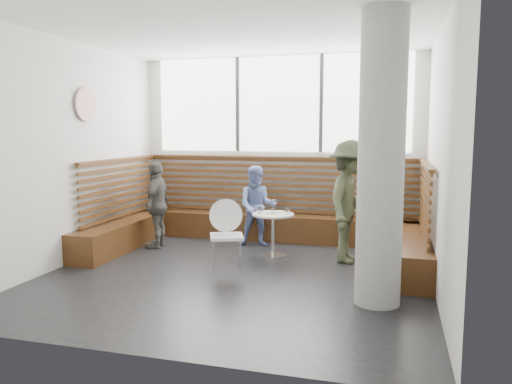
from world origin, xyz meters
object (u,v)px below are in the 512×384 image
(cafe_chair, at_px, (228,229))
(child_back, at_px, (257,206))
(concrete_column, at_px, (381,160))
(cafe_table, at_px, (273,226))
(adult_man, at_px, (350,202))
(child_left, at_px, (157,205))

(cafe_chair, distance_m, child_back, 1.45)
(concrete_column, height_order, cafe_chair, concrete_column)
(cafe_table, xyz_separation_m, adult_man, (1.15, -0.03, 0.42))
(concrete_column, bearing_deg, cafe_table, 132.93)
(cafe_chair, xyz_separation_m, child_back, (0.02, 1.44, 0.10))
(cafe_table, xyz_separation_m, child_back, (-0.41, 0.57, 0.20))
(concrete_column, height_order, adult_man, concrete_column)
(concrete_column, relative_size, child_left, 2.26)
(cafe_table, relative_size, cafe_chair, 0.68)
(adult_man, bearing_deg, child_left, 98.32)
(adult_man, xyz_separation_m, child_back, (-1.56, 0.60, -0.22))
(cafe_chair, distance_m, child_left, 1.82)
(cafe_chair, bearing_deg, adult_man, 6.46)
(cafe_chair, relative_size, child_left, 0.68)
(concrete_column, height_order, child_left, concrete_column)
(cafe_table, height_order, child_left, child_left)
(cafe_table, bearing_deg, child_left, 177.97)
(concrete_column, relative_size, cafe_table, 4.87)
(cafe_table, distance_m, adult_man, 1.23)
(cafe_table, xyz_separation_m, cafe_chair, (-0.43, -0.87, 0.10))
(concrete_column, distance_m, child_back, 3.21)
(child_back, bearing_deg, cafe_chair, -104.33)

